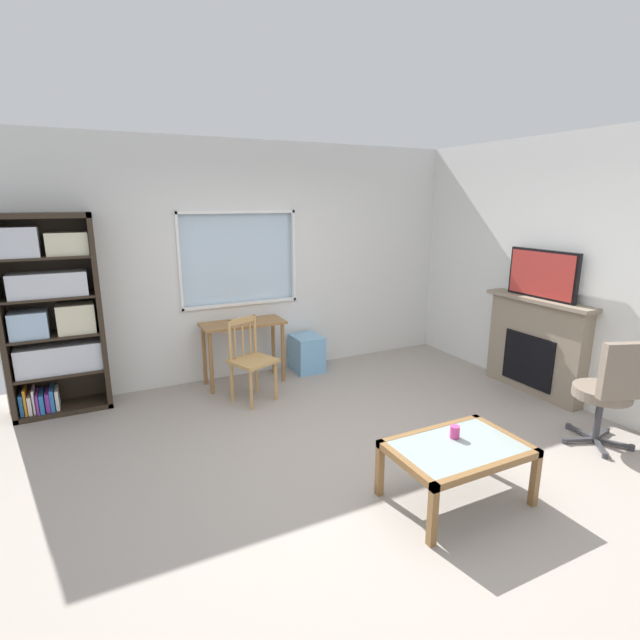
# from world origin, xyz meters

# --- Properties ---
(ground) EXTENTS (6.34, 5.87, 0.02)m
(ground) POSITION_xyz_m (0.00, 0.00, -0.01)
(ground) COLOR #9E9389
(wall_back_with_window) EXTENTS (5.34, 0.15, 2.78)m
(wall_back_with_window) POSITION_xyz_m (0.02, 2.43, 1.39)
(wall_back_with_window) COLOR silver
(wall_back_with_window) RESTS_ON ground
(wall_right) EXTENTS (0.12, 5.07, 2.78)m
(wall_right) POSITION_xyz_m (2.73, 0.00, 1.39)
(wall_right) COLOR silver
(wall_right) RESTS_ON ground
(bookshelf) EXTENTS (0.90, 0.38, 2.00)m
(bookshelf) POSITION_xyz_m (-2.16, 2.19, 1.03)
(bookshelf) COLOR #2D2319
(bookshelf) RESTS_ON ground
(desk_under_window) EXTENTS (0.96, 0.42, 0.74)m
(desk_under_window) POSITION_xyz_m (-0.25, 2.08, 0.61)
(desk_under_window) COLOR olive
(desk_under_window) RESTS_ON ground
(wooden_chair) EXTENTS (0.54, 0.53, 0.90)m
(wooden_chair) POSITION_xyz_m (-0.33, 1.57, 0.46)
(wooden_chair) COLOR tan
(wooden_chair) RESTS_ON ground
(plastic_drawer_unit) EXTENTS (0.35, 0.40, 0.46)m
(plastic_drawer_unit) POSITION_xyz_m (0.59, 2.13, 0.23)
(plastic_drawer_unit) COLOR #72ADDB
(plastic_drawer_unit) RESTS_ON ground
(fireplace) EXTENTS (0.26, 1.28, 1.08)m
(fireplace) POSITION_xyz_m (2.58, 0.38, 0.54)
(fireplace) COLOR gray
(fireplace) RESTS_ON ground
(tv) EXTENTS (0.06, 0.84, 0.52)m
(tv) POSITION_xyz_m (2.56, 0.38, 1.34)
(tv) COLOR black
(tv) RESTS_ON fireplace
(office_chair) EXTENTS (0.58, 0.62, 1.00)m
(office_chair) POSITION_xyz_m (2.09, -0.79, 0.55)
(office_chair) COLOR #7A6B5B
(office_chair) RESTS_ON ground
(coffee_table) EXTENTS (0.96, 0.64, 0.44)m
(coffee_table) POSITION_xyz_m (0.41, -0.80, 0.37)
(coffee_table) COLOR #8C9E99
(coffee_table) RESTS_ON ground
(sippy_cup) EXTENTS (0.07, 0.07, 0.09)m
(sippy_cup) POSITION_xyz_m (0.46, -0.70, 0.48)
(sippy_cup) COLOR #DB3D84
(sippy_cup) RESTS_ON coffee_table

